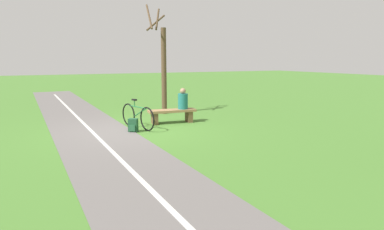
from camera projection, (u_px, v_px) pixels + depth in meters
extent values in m
plane|color=#477A2D|center=(133.00, 130.00, 10.11)|extent=(80.00, 80.00, 0.00)
cube|color=#66605E|center=(136.00, 176.00, 6.11)|extent=(3.26, 36.05, 0.02)
cube|color=silver|center=(136.00, 175.00, 6.11)|extent=(1.00, 31.99, 0.00)
cube|color=#937047|center=(172.00, 111.00, 11.15)|extent=(1.66, 0.64, 0.08)
cube|color=brown|center=(189.00, 116.00, 11.39)|extent=(0.21, 0.43, 0.38)
cube|color=brown|center=(155.00, 118.00, 10.99)|extent=(0.21, 0.43, 0.38)
cylinder|color=#1E6B66|center=(183.00, 101.00, 11.23)|extent=(0.37, 0.37, 0.53)
sphere|color=#9E755B|center=(183.00, 91.00, 11.17)|extent=(0.20, 0.20, 0.20)
torus|color=black|center=(147.00, 119.00, 9.90)|extent=(0.24, 0.72, 0.74)
torus|color=black|center=(129.00, 115.00, 10.69)|extent=(0.24, 0.72, 0.74)
cylinder|color=#237038|center=(137.00, 107.00, 10.24)|extent=(0.28, 0.89, 0.04)
cylinder|color=#237038|center=(140.00, 112.00, 10.15)|extent=(0.21, 0.65, 0.34)
cylinder|color=#237038|center=(134.00, 103.00, 10.35)|extent=(0.03, 0.03, 0.20)
cube|color=black|center=(134.00, 100.00, 10.33)|extent=(0.13, 0.21, 0.05)
cube|color=#1E4C2D|center=(133.00, 125.00, 9.80)|extent=(0.33, 0.31, 0.41)
cube|color=#245B37|center=(132.00, 128.00, 9.70)|extent=(0.18, 0.14, 0.18)
cylinder|color=brown|center=(164.00, 71.00, 12.88)|extent=(0.20, 0.20, 3.35)
cylinder|color=brown|center=(149.00, 16.00, 12.38)|extent=(0.25, 1.12, 1.04)
cylinder|color=brown|center=(157.00, 19.00, 12.58)|extent=(0.35, 0.46, 0.86)
cylinder|color=brown|center=(156.00, 23.00, 12.87)|extent=(0.90, 0.38, 0.69)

